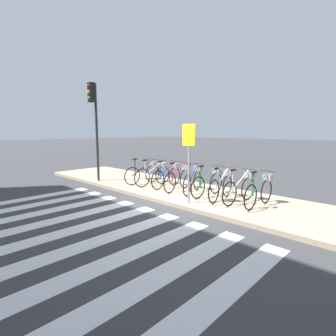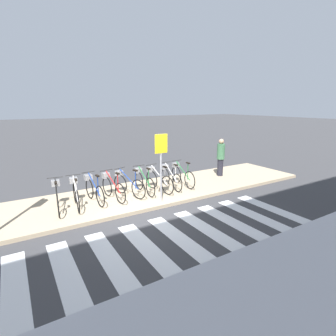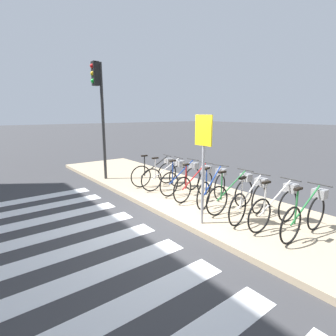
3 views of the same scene
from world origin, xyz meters
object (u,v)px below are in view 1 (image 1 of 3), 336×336
parked_bicycle_4 (193,179)px  parked_bicycle_5 (209,182)px  parked_bicycle_7 (241,187)px  parked_bicycle_3 (179,177)px  sign_post (189,150)px  parked_bicycle_6 (222,185)px  parked_bicycle_8 (260,190)px  traffic_light (94,112)px  parked_bicycle_2 (168,175)px  parked_bicycle_0 (145,172)px  parked_bicycle_1 (155,174)px

parked_bicycle_4 → parked_bicycle_5: (0.63, 0.01, 0.00)m
parked_bicycle_5 → parked_bicycle_7: 1.12m
parked_bicycle_5 → parked_bicycle_7: (1.12, -0.03, 0.00)m
parked_bicycle_3 → parked_bicycle_7: bearing=0.9°
parked_bicycle_3 → sign_post: size_ratio=0.73×
parked_bicycle_6 → parked_bicycle_8: (1.14, 0.11, 0.00)m
parked_bicycle_3 → traffic_light: (-3.55, -1.13, 2.35)m
parked_bicycle_7 → parked_bicycle_2: bearing=179.4°
parked_bicycle_8 → parked_bicycle_3: bearing=-178.4°
parked_bicycle_5 → parked_bicycle_6: (0.55, -0.10, 0.00)m
parked_bicycle_0 → parked_bicycle_4: same height
parked_bicycle_2 → parked_bicycle_7: same height
parked_bicycle_0 → parked_bicycle_6: bearing=0.5°
parked_bicycle_3 → parked_bicycle_8: (2.89, 0.08, 0.00)m
parked_bicycle_1 → parked_bicycle_5: (2.41, 0.11, 0.00)m
parked_bicycle_7 → parked_bicycle_4: bearing=179.3°
parked_bicycle_5 → parked_bicycle_8: (1.68, 0.02, 0.00)m
parked_bicycle_4 → parked_bicycle_8: 2.31m
parked_bicycle_7 → sign_post: bearing=-132.4°
traffic_light → parked_bicycle_2: bearing=22.2°
parked_bicycle_0 → parked_bicycle_7: same height
parked_bicycle_1 → parked_bicycle_3: 1.21m
parked_bicycle_7 → traffic_light: bearing=-168.8°
parked_bicycle_1 → traffic_light: bearing=-155.2°
parked_bicycle_7 → traffic_light: (-5.88, -1.17, 2.35)m
parked_bicycle_3 → sign_post: (1.30, -1.09, 1.08)m
parked_bicycle_8 → parked_bicycle_0: bearing=-178.2°
parked_bicycle_2 → traffic_light: size_ratio=0.42×
parked_bicycle_5 → sign_post: sign_post is taller
parked_bicycle_6 → parked_bicycle_8: 1.15m
parked_bicycle_2 → parked_bicycle_5: size_ratio=1.00×
parked_bicycle_0 → parked_bicycle_2: (1.14, 0.14, 0.00)m
parked_bicycle_6 → parked_bicycle_7: size_ratio=0.99×
parked_bicycle_2 → traffic_light: bearing=-157.8°
parked_bicycle_0 → parked_bicycle_6: 3.51m
parked_bicycle_7 → parked_bicycle_8: (0.56, 0.04, 0.00)m
parked_bicycle_7 → sign_post: size_ratio=0.73×
parked_bicycle_5 → parked_bicycle_6: size_ratio=1.01×
parked_bicycle_4 → sign_post: bearing=-57.7°
parked_bicycle_1 → parked_bicycle_4: 1.78m
parked_bicycle_8 → parked_bicycle_5: bearing=-179.4°
parked_bicycle_0 → sign_post: 3.40m
sign_post → parked_bicycle_2: bearing=148.8°
parked_bicycle_4 → traffic_light: traffic_light is taller
parked_bicycle_6 → parked_bicycle_7: same height
parked_bicycle_2 → parked_bicycle_3: (0.61, -0.07, 0.00)m
parked_bicycle_7 → sign_post: sign_post is taller
parked_bicycle_0 → parked_bicycle_7: 4.08m
parked_bicycle_6 → parked_bicycle_8: bearing=5.7°
parked_bicycle_7 → parked_bicycle_8: 0.57m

